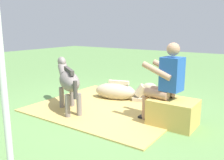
% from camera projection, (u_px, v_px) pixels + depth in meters
% --- Properties ---
extents(ground_plane, '(24.00, 24.00, 0.00)m').
position_uv_depth(ground_plane, '(105.00, 112.00, 4.52)').
color(ground_plane, '#608C4C').
extents(hay_patch, '(2.69, 2.40, 0.02)m').
position_uv_depth(hay_patch, '(110.00, 107.00, 4.76)').
color(hay_patch, tan).
rests_on(hay_patch, ground).
extents(hay_bale, '(0.71, 0.54, 0.42)m').
position_uv_depth(hay_bale, '(173.00, 113.00, 3.85)').
color(hay_bale, tan).
rests_on(hay_bale, ground).
extents(person_seated, '(0.69, 0.46, 1.30)m').
position_uv_depth(person_seated, '(165.00, 80.00, 3.84)').
color(person_seated, tan).
rests_on(person_seated, ground).
extents(pony_standing, '(1.18, 0.90, 0.94)m').
position_uv_depth(pony_standing, '(68.00, 80.00, 4.44)').
color(pony_standing, slate).
rests_on(pony_standing, ground).
extents(pony_lying, '(1.36, 0.62, 0.42)m').
position_uv_depth(pony_lying, '(120.00, 91.00, 5.22)').
color(pony_lying, tan).
rests_on(pony_lying, ground).
extents(tent_pole_left, '(0.06, 0.06, 2.26)m').
position_uv_depth(tent_pole_left, '(2.00, 74.00, 2.10)').
color(tent_pole_left, silver).
rests_on(tent_pole_left, ground).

